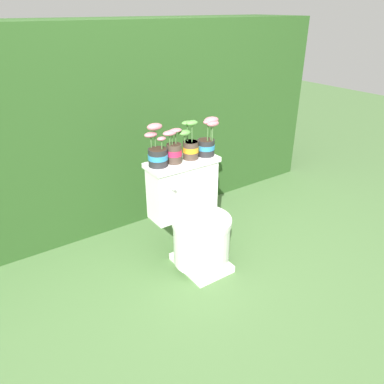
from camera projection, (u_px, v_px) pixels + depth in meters
ground_plane at (191, 272)px, 2.40m from camera, size 12.00×12.00×0.00m
hedge_backdrop at (111, 122)px, 2.88m from camera, size 3.52×0.66×1.45m
toilet at (194, 220)px, 2.38m from camera, size 0.46×0.50×0.67m
potted_plant_left at (157, 152)px, 2.20m from camera, size 0.12×0.14×0.25m
potted_plant_midleft at (174, 149)px, 2.24m from camera, size 0.13×0.09×0.21m
potted_plant_middle at (190, 145)px, 2.30m from camera, size 0.13×0.10×0.24m
potted_plant_midright at (207, 141)px, 2.34m from camera, size 0.13×0.13×0.25m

